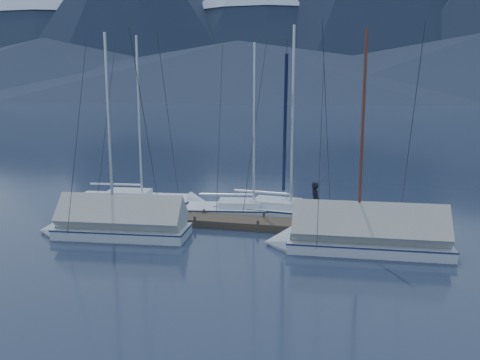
# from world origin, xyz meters

# --- Properties ---
(ground) EXTENTS (1000.00, 1000.00, 0.00)m
(ground) POSITION_xyz_m (0.00, 0.00, 0.00)
(ground) COLOR #161E32
(ground) RESTS_ON ground
(mountain_range) EXTENTS (877.00, 584.00, 150.50)m
(mountain_range) POSITION_xyz_m (4.12, 370.45, 58.65)
(mountain_range) COLOR #475675
(mountain_range) RESTS_ON ground
(dock) EXTENTS (18.00, 1.50, 0.54)m
(dock) POSITION_xyz_m (0.00, 2.00, 0.11)
(dock) COLOR #382D23
(dock) RESTS_ON ground
(mooring_posts) EXTENTS (15.12, 1.52, 0.35)m
(mooring_posts) POSITION_xyz_m (-0.50, 2.00, 0.35)
(mooring_posts) COLOR #382D23
(mooring_posts) RESTS_ON ground
(sailboat_open_left) EXTENTS (7.74, 3.25, 10.00)m
(sailboat_open_left) POSITION_xyz_m (-5.77, 4.97, 0.18)
(sailboat_open_left) COLOR silver
(sailboat_open_left) RESTS_ON ground
(sailboat_open_mid) EXTENTS (7.35, 3.38, 9.40)m
(sailboat_open_mid) POSITION_xyz_m (0.68, 4.26, 0.17)
(sailboat_open_mid) COLOR silver
(sailboat_open_mid) RESTS_ON ground
(sailboat_open_right) EXTENTS (7.95, 3.40, 10.25)m
(sailboat_open_right) POSITION_xyz_m (2.61, 4.23, 0.18)
(sailboat_open_right) COLOR silver
(sailboat_open_right) RESTS_ON ground
(sailboat_covered_near) EXTENTS (7.47, 3.17, 9.55)m
(sailboat_covered_near) POSITION_xyz_m (5.27, -0.30, 0.48)
(sailboat_covered_near) COLOR silver
(sailboat_covered_near) RESTS_ON ground
(sailboat_covered_far) EXTENTS (6.94, 2.93, 9.50)m
(sailboat_covered_far) POSITION_xyz_m (-5.11, -0.92, 0.46)
(sailboat_covered_far) COLOR silver
(sailboat_covered_far) RESTS_ON ground
(person) EXTENTS (0.67, 0.79, 1.83)m
(person) POSITION_xyz_m (3.45, 2.45, 1.25)
(person) COLOR black
(person) RESTS_ON dock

